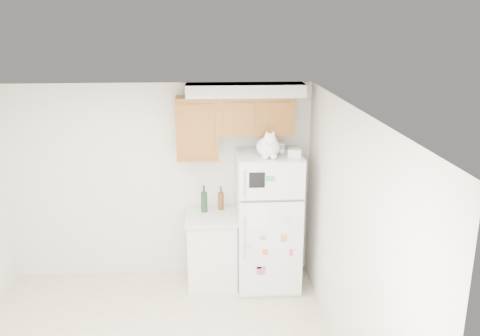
{
  "coord_description": "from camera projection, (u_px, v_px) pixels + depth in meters",
  "views": [
    {
      "loc": [
        0.63,
        -4.15,
        3.23
      ],
      "look_at": [
        0.99,
        1.55,
        1.55
      ],
      "focal_mm": 38.0,
      "sensor_mm": 36.0,
      "label": 1
    }
  ],
  "objects": [
    {
      "name": "base_counter",
      "position": [
        212.0,
        249.0,
        6.36
      ],
      "size": [
        0.64,
        0.64,
        0.92
      ],
      "color": "white",
      "rests_on": "ground_plane"
    },
    {
      "name": "storage_box_back",
      "position": [
        278.0,
        146.0,
        6.14
      ],
      "size": [
        0.21,
        0.17,
        0.1
      ],
      "primitive_type": "cube",
      "rotation": [
        0.0,
        0.0,
        -0.28
      ],
      "color": "white",
      "rests_on": "refrigerator"
    },
    {
      "name": "refrigerator",
      "position": [
        268.0,
        221.0,
        6.22
      ],
      "size": [
        0.76,
        0.78,
        1.7
      ],
      "color": "white",
      "rests_on": "ground_plane"
    },
    {
      "name": "bottle_amber",
      "position": [
        221.0,
        198.0,
        6.36
      ],
      "size": [
        0.07,
        0.07,
        0.3
      ],
      "primitive_type": null,
      "color": "#593814",
      "rests_on": "base_counter"
    },
    {
      "name": "room_shell",
      "position": [
        153.0,
        197.0,
        4.61
      ],
      "size": [
        3.84,
        4.04,
        2.52
      ],
      "color": "silver",
      "rests_on": "ground_plane"
    },
    {
      "name": "storage_box_front",
      "position": [
        295.0,
        153.0,
        5.84
      ],
      "size": [
        0.18,
        0.15,
        0.09
      ],
      "primitive_type": "cube",
      "rotation": [
        0.0,
        0.0,
        -0.3
      ],
      "color": "white",
      "rests_on": "refrigerator"
    },
    {
      "name": "bottle_green",
      "position": [
        204.0,
        199.0,
        6.29
      ],
      "size": [
        0.08,
        0.08,
        0.34
      ],
      "primitive_type": null,
      "color": "#19381E",
      "rests_on": "base_counter"
    },
    {
      "name": "cat",
      "position": [
        269.0,
        146.0,
        5.81
      ],
      "size": [
        0.33,
        0.49,
        0.34
      ],
      "color": "white",
      "rests_on": "refrigerator"
    }
  ]
}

